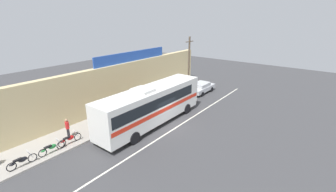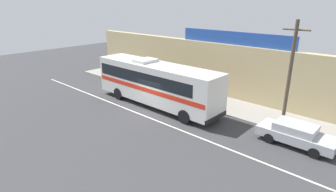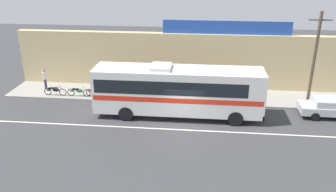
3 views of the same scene
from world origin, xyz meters
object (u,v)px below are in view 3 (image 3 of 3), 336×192
parked_car (331,107)px  pedestrian_far_right (178,85)px  motorcycle_red (97,92)px  pedestrian_by_curb (45,77)px  motorcycle_green (78,91)px  pedestrian_near_shop (106,81)px  motorcycle_purple (55,90)px  intercity_bus (177,89)px  utility_pole (314,60)px

parked_car → pedestrian_far_right: (-11.19, 2.45, 0.35)m
motorcycle_red → pedestrian_by_curb: 5.16m
motorcycle_green → pedestrian_near_shop: 2.36m
motorcycle_red → motorcycle_purple: size_ratio=1.02×
pedestrian_near_shop → pedestrian_by_curb: bearing=176.5°
motorcycle_green → pedestrian_by_curb: bearing=156.8°
intercity_bus → motorcycle_purple: size_ratio=6.26×
motorcycle_green → motorcycle_red: bearing=4.4°
parked_car → motorcycle_red: bearing=174.6°
motorcycle_red → pedestrian_near_shop: bearing=64.7°
intercity_bus → motorcycle_green: 8.76m
parked_car → motorcycle_red: 17.85m
utility_pole → pedestrian_by_curb: (-21.43, 1.78, -2.71)m
utility_pole → motorcycle_purple: utility_pole is taller
motorcycle_purple → pedestrian_far_right: (10.07, 0.89, 0.52)m
parked_car → motorcycle_purple: 21.32m
intercity_bus → motorcycle_red: size_ratio=6.15×
motorcycle_green → pedestrian_by_curb: 3.79m
pedestrian_by_curb → pedestrian_far_right: 11.54m
motorcycle_green → pedestrian_far_right: size_ratio=1.19×
pedestrian_near_shop → pedestrian_far_right: size_ratio=1.02×
utility_pole → pedestrian_near_shop: 16.29m
motorcycle_green → intercity_bus: bearing=-17.1°
intercity_bus → pedestrian_near_shop: (-6.25, 3.68, -0.96)m
intercity_bus → utility_pole: (9.74, 2.23, 1.79)m
intercity_bus → pedestrian_near_shop: 7.32m
intercity_bus → utility_pole: size_ratio=1.66×
intercity_bus → motorcycle_red: 7.39m
pedestrian_far_right → utility_pole: bearing=-6.8°
intercity_bus → motorcycle_purple: intercity_bus is taller
pedestrian_by_curb → pedestrian_near_shop: bearing=-3.5°
intercity_bus → utility_pole: 10.15m
motorcycle_red → motorcycle_green: same height
parked_car → pedestrian_by_curb: 22.92m
motorcycle_purple → pedestrian_far_right: 10.12m
intercity_bus → utility_pole: bearing=12.9°
parked_car → pedestrian_far_right: pedestrian_far_right is taller
parked_car → motorcycle_green: parked_car is taller
parked_car → pedestrian_far_right: size_ratio=2.71×
intercity_bus → pedestrian_by_curb: bearing=161.1°
motorcycle_red → motorcycle_purple: bearing=-177.9°
parked_car → motorcycle_purple: parked_car is taller
pedestrian_by_curb → utility_pole: bearing=-4.7°
parked_car → pedestrian_by_curb: pedestrian_by_curb is taller
utility_pole → pedestrian_far_right: (-9.91, 1.18, -2.77)m
motorcycle_green → pedestrian_near_shop: bearing=29.9°
utility_pole → pedestrian_far_right: utility_pole is taller
pedestrian_by_curb → pedestrian_near_shop: 5.44m
motorcycle_green → pedestrian_far_right: pedestrian_far_right is taller
parked_car → utility_pole: utility_pole is taller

